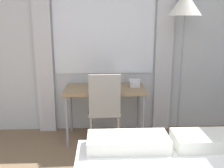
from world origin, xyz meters
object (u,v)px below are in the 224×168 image
desk (105,93)px  desk_chair (104,106)px  telephone (135,83)px  standing_lamp (185,12)px  book (100,87)px

desk → desk_chair: 0.27m
telephone → standing_lamp: bearing=-5.4°
standing_lamp → desk: bearing=179.9°
desk → desk_chair: bearing=-93.0°
desk_chair → telephone: 0.56m
desk → book: book is taller
desk → book: bearing=-172.2°
standing_lamp → telephone: size_ratio=11.76×
telephone → book: size_ratio=0.61×
desk_chair → telephone: desk_chair is taller
telephone → book: (-0.47, -0.07, -0.03)m
desk → telephone: (0.40, 0.06, 0.11)m
telephone → book: bearing=-172.1°
telephone → desk: bearing=-172.1°
desk_chair → desk: bearing=86.0°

